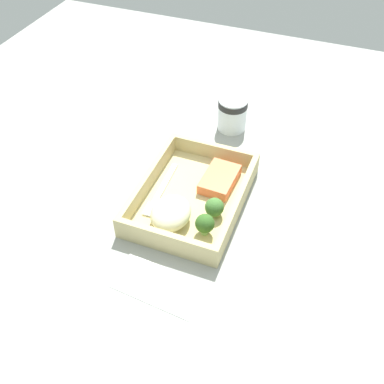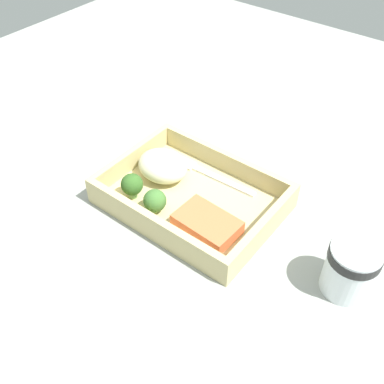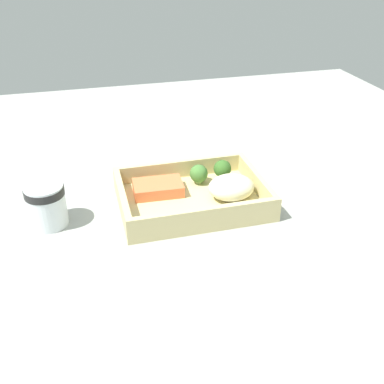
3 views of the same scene
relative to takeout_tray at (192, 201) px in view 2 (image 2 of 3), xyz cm
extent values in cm
cube|color=#959992|center=(0.00, 0.00, -1.60)|extent=(160.00, 160.00, 2.00)
cube|color=#C7B87E|center=(0.00, 0.00, 0.00)|extent=(27.93, 20.26, 1.20)
cube|color=#C7B87E|center=(0.00, -9.53, 2.43)|extent=(27.93, 1.20, 3.65)
cube|color=#C7B87E|center=(0.00, 9.53, 2.43)|extent=(27.93, 1.20, 3.65)
cube|color=#C7B87E|center=(-13.37, 0.00, 2.43)|extent=(1.20, 17.86, 3.65)
cube|color=#C7B87E|center=(13.37, 0.00, 2.43)|extent=(1.20, 17.86, 3.65)
cube|color=#EF6F41|center=(-5.91, 3.88, 1.73)|extent=(9.90, 6.72, 2.26)
ellipsoid|color=beige|center=(7.45, -1.45, 2.87)|extent=(8.96, 7.52, 4.54)
cylinder|color=#74A05E|center=(7.95, 5.56, 1.45)|extent=(1.38, 1.38, 1.70)
sphere|color=#345F23|center=(7.95, 5.56, 3.30)|extent=(3.63, 3.63, 3.63)
cylinder|color=#81A25B|center=(2.95, 5.72, 1.18)|extent=(1.41, 1.41, 1.15)
sphere|color=#427332|center=(2.95, 5.72, 2.77)|extent=(3.71, 3.71, 3.71)
cube|color=silver|center=(-1.60, -6.62, 0.82)|extent=(12.44, 1.62, 0.44)
cube|color=silver|center=(6.29, -6.29, 0.82)|extent=(3.49, 2.34, 0.44)
cylinder|color=silver|center=(-26.77, -0.03, 3.39)|extent=(6.76, 6.76, 7.98)
cylinder|color=black|center=(-26.77, -0.03, 6.26)|extent=(6.96, 6.96, 1.44)
cube|color=white|center=(20.96, 1.79, -0.48)|extent=(8.91, 16.49, 0.24)
camera|label=1|loc=(59.42, 22.74, 65.23)|focal=42.00mm
camera|label=2|loc=(-32.62, 41.84, 51.85)|focal=42.00mm
camera|label=3|loc=(-19.11, -71.94, 45.87)|focal=42.00mm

